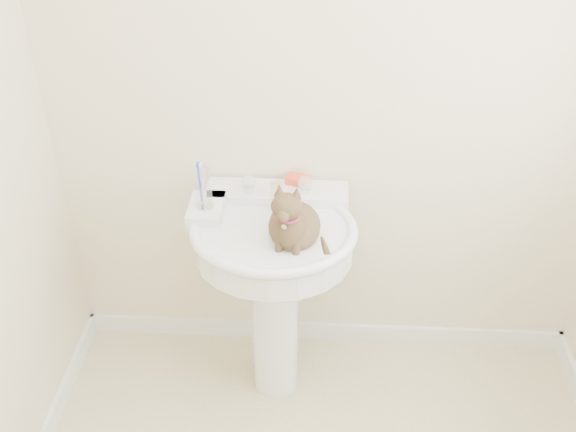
# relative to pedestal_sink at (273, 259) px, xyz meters

# --- Properties ---
(wall_back) EXTENTS (2.20, 0.00, 2.50)m
(wall_back) POSITION_rel_pedestal_sink_xyz_m (0.20, 0.29, 0.56)
(wall_back) COLOR beige
(wall_back) RESTS_ON ground
(baseboard_back) EXTENTS (2.20, 0.02, 0.09)m
(baseboard_back) POSITION_rel_pedestal_sink_xyz_m (0.20, 0.28, -0.65)
(baseboard_back) COLOR white
(baseboard_back) RESTS_ON floor
(pedestal_sink) EXTENTS (0.64, 0.63, 0.88)m
(pedestal_sink) POSITION_rel_pedestal_sink_xyz_m (0.00, 0.00, 0.00)
(pedestal_sink) COLOR white
(pedestal_sink) RESTS_ON floor
(faucet) EXTENTS (0.28, 0.12, 0.14)m
(faucet) POSITION_rel_pedestal_sink_xyz_m (0.00, 0.16, 0.23)
(faucet) COLOR silver
(faucet) RESTS_ON pedestal_sink
(soap_bar) EXTENTS (0.10, 0.08, 0.03)m
(soap_bar) POSITION_rel_pedestal_sink_xyz_m (0.08, 0.25, 0.20)
(soap_bar) COLOR #DE4425
(soap_bar) RESTS_ON pedestal_sink
(toothbrush_cup) EXTENTS (0.07, 0.07, 0.19)m
(toothbrush_cup) POSITION_rel_pedestal_sink_xyz_m (-0.26, 0.06, 0.24)
(toothbrush_cup) COLOR silver
(toothbrush_cup) RESTS_ON pedestal_sink
(cat) EXTENTS (0.20, 0.26, 0.38)m
(cat) POSITION_rel_pedestal_sink_xyz_m (0.08, -0.08, 0.22)
(cat) COLOR brown
(cat) RESTS_ON pedestal_sink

